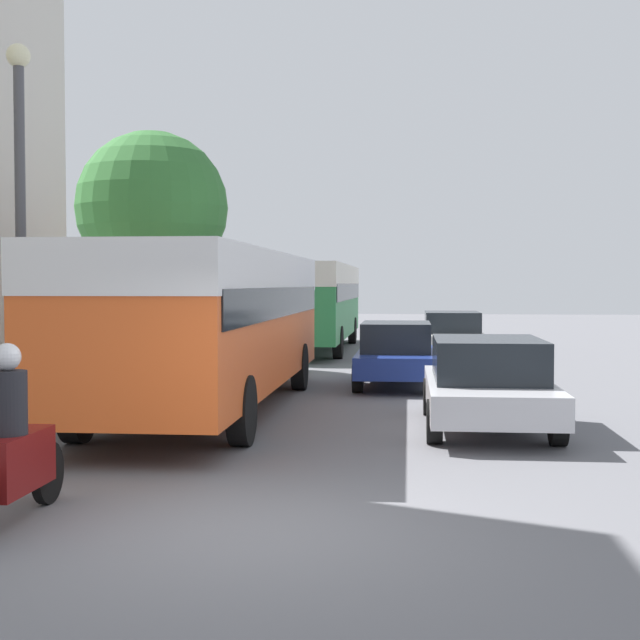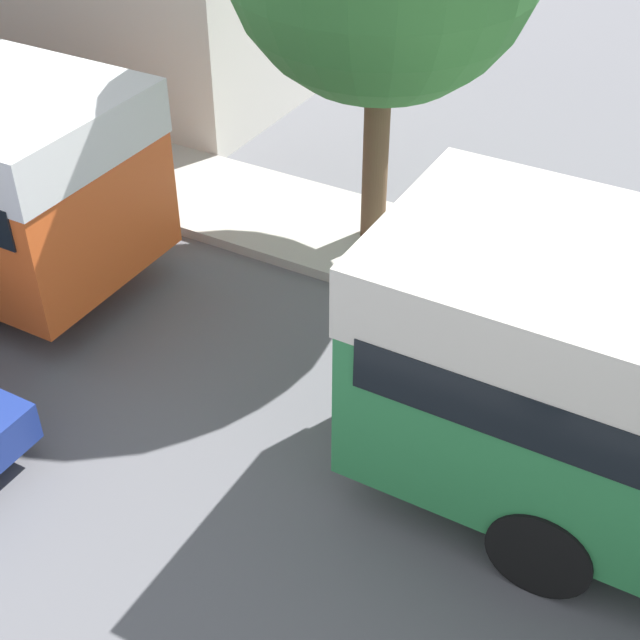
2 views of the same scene
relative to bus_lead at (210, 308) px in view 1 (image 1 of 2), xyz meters
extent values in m
plane|color=slate|center=(1.99, -7.60, -1.86)|extent=(120.00, 120.00, 0.00)
cube|color=#EA5B23|center=(0.00, 0.00, -0.19)|extent=(2.60, 10.78, 2.34)
cube|color=white|center=(0.00, 0.00, 0.63)|extent=(2.62, 10.83, 0.70)
cube|color=black|center=(0.00, 0.00, 0.10)|extent=(2.65, 10.35, 0.51)
cylinder|color=black|center=(-1.20, 3.34, -1.36)|extent=(0.28, 1.00, 1.00)
cylinder|color=black|center=(1.20, 3.34, -1.36)|extent=(0.28, 1.00, 1.00)
cylinder|color=black|center=(-1.20, -3.34, -1.36)|extent=(0.28, 1.00, 1.00)
cylinder|color=black|center=(1.20, -3.34, -1.36)|extent=(0.28, 1.00, 1.00)
cube|color=#2D8447|center=(0.22, 14.89, -0.14)|extent=(2.55, 11.26, 2.43)
cube|color=silver|center=(0.22, 14.89, 0.71)|extent=(2.57, 11.32, 0.73)
cube|color=black|center=(0.22, 14.89, 0.16)|extent=(2.60, 10.81, 0.53)
cylinder|color=black|center=(-0.96, 18.38, -1.36)|extent=(0.28, 1.00, 1.00)
cylinder|color=black|center=(1.39, 18.38, -1.36)|extent=(0.28, 1.00, 1.00)
cylinder|color=black|center=(-0.96, 11.40, -1.36)|extent=(0.28, 1.00, 1.00)
cylinder|color=black|center=(1.39, 11.40, -1.36)|extent=(0.28, 1.00, 1.00)
cube|color=maroon|center=(-0.20, -7.58, -1.26)|extent=(0.38, 1.10, 0.55)
cylinder|color=black|center=(-0.20, -6.78, -1.54)|extent=(0.10, 0.64, 0.64)
cylinder|color=black|center=(-0.20, -7.68, -0.69)|extent=(0.36, 0.36, 0.60)
sphere|color=silver|center=(-0.20, -7.68, -0.26)|extent=(0.26, 0.26, 0.26)
cube|color=#B7B7BC|center=(4.76, -1.49, -1.31)|extent=(1.88, 4.55, 0.46)
cube|color=black|center=(4.76, -1.49, -0.75)|extent=(1.65, 2.50, 0.64)
cylinder|color=black|center=(5.62, -2.90, -1.54)|extent=(0.22, 0.64, 0.64)
cylinder|color=black|center=(3.90, -2.90, -1.54)|extent=(0.22, 0.64, 0.64)
cylinder|color=black|center=(5.62, -0.08, -1.54)|extent=(0.22, 0.64, 0.64)
cylinder|color=black|center=(3.90, -0.08, -1.54)|extent=(0.22, 0.64, 0.64)
cube|color=navy|center=(3.25, 4.23, -1.31)|extent=(1.70, 4.04, 0.46)
cube|color=black|center=(3.25, 4.23, -0.75)|extent=(1.50, 2.22, 0.64)
cylinder|color=black|center=(2.47, 5.49, -1.54)|extent=(0.22, 0.64, 0.64)
cylinder|color=black|center=(4.04, 5.49, -1.54)|extent=(0.22, 0.64, 0.64)
cylinder|color=black|center=(2.47, 2.98, -1.54)|extent=(0.22, 0.64, 0.64)
cylinder|color=black|center=(4.04, 2.98, -1.54)|extent=(0.22, 0.64, 0.64)
cube|color=silver|center=(4.87, 12.17, -1.31)|extent=(1.86, 4.52, 0.46)
cube|color=black|center=(4.87, 12.17, -0.76)|extent=(1.64, 2.49, 0.64)
cylinder|color=black|center=(4.01, 13.57, -1.54)|extent=(0.22, 0.64, 0.64)
cylinder|color=black|center=(5.72, 13.57, -1.54)|extent=(0.22, 0.64, 0.64)
cylinder|color=black|center=(4.01, 10.77, -1.54)|extent=(0.22, 0.64, 0.64)
cylinder|color=black|center=(5.72, 10.77, -1.54)|extent=(0.22, 0.64, 0.64)
cylinder|color=#232838|center=(-3.50, 21.68, -1.28)|extent=(0.28, 0.28, 0.85)
cylinder|color=gray|center=(-3.50, 21.68, -0.50)|extent=(0.35, 0.35, 0.71)
sphere|color=tan|center=(-3.50, 21.68, -0.03)|extent=(0.23, 0.23, 0.23)
cylinder|color=#232838|center=(-2.88, 14.43, -1.28)|extent=(0.27, 0.27, 0.85)
cylinder|color=#4C6B4C|center=(-2.88, 14.43, -0.51)|extent=(0.34, 0.34, 0.71)
sphere|color=tan|center=(-2.88, 14.43, -0.04)|extent=(0.23, 0.23, 0.23)
cylinder|color=brown|center=(-3.22, 7.39, -0.38)|extent=(0.36, 0.36, 2.65)
sphere|color=#2D662D|center=(-3.22, 7.39, 2.44)|extent=(4.00, 4.00, 4.00)
cylinder|color=#47474C|center=(-2.36, -2.54, 1.01)|extent=(0.16, 0.16, 5.43)
sphere|color=beige|center=(-2.36, -2.54, 3.87)|extent=(0.36, 0.36, 0.36)
camera|label=1|loc=(3.52, -15.61, 0.42)|focal=50.00mm
camera|label=2|loc=(6.92, 12.16, 5.23)|focal=50.00mm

